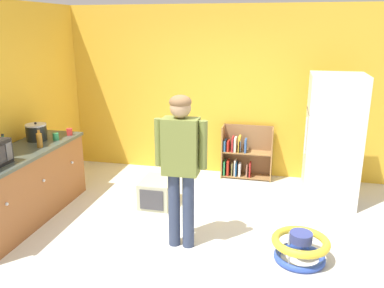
# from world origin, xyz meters

# --- Properties ---
(ground_plane) EXTENTS (12.00, 12.00, 0.00)m
(ground_plane) POSITION_xyz_m (0.00, 0.00, 0.00)
(ground_plane) COLOR silver
(ground_plane) RESTS_ON ground
(back_wall) EXTENTS (5.20, 0.06, 2.70)m
(back_wall) POSITION_xyz_m (0.00, 2.33, 1.35)
(back_wall) COLOR gold
(back_wall) RESTS_ON ground
(left_side_wall) EXTENTS (0.06, 2.99, 2.70)m
(left_side_wall) POSITION_xyz_m (-2.63, 0.80, 1.35)
(left_side_wall) COLOR gold
(left_side_wall) RESTS_ON ground
(kitchen_counter) EXTENTS (0.65, 2.12, 0.90)m
(kitchen_counter) POSITION_xyz_m (-2.20, 0.01, 0.45)
(kitchen_counter) COLOR brown
(kitchen_counter) RESTS_ON ground
(refrigerator) EXTENTS (0.73, 0.68, 1.78)m
(refrigerator) POSITION_xyz_m (1.59, 1.46, 0.89)
(refrigerator) COLOR white
(refrigerator) RESTS_ON ground
(bookshelf) EXTENTS (0.80, 0.28, 0.85)m
(bookshelf) POSITION_xyz_m (0.34, 2.14, 0.37)
(bookshelf) COLOR olive
(bookshelf) RESTS_ON ground
(standing_person) EXTENTS (0.57, 0.23, 1.71)m
(standing_person) POSITION_xyz_m (-0.11, -0.15, 1.04)
(standing_person) COLOR #313C58
(standing_person) RESTS_ON ground
(baby_walker) EXTENTS (0.60, 0.60, 0.32)m
(baby_walker) POSITION_xyz_m (1.18, -0.18, 0.16)
(baby_walker) COLOR #2E4DB8
(baby_walker) RESTS_ON ground
(pet_carrier) EXTENTS (0.42, 0.55, 0.36)m
(pet_carrier) POSITION_xyz_m (-0.69, 0.82, 0.18)
(pet_carrier) COLOR beige
(pet_carrier) RESTS_ON ground
(crock_pot) EXTENTS (0.27, 0.27, 0.25)m
(crock_pot) POSITION_xyz_m (-2.28, 0.54, 1.01)
(crock_pot) COLOR black
(crock_pot) RESTS_ON kitchen_counter
(green_glass_bottle) EXTENTS (0.07, 0.07, 0.25)m
(green_glass_bottle) POSITION_xyz_m (-2.31, -0.08, 1.00)
(green_glass_bottle) COLOR #33753D
(green_glass_bottle) RESTS_ON kitchen_counter
(amber_bottle) EXTENTS (0.07, 0.07, 0.25)m
(amber_bottle) POSITION_xyz_m (-2.05, 0.26, 1.00)
(amber_bottle) COLOR #9E661E
(amber_bottle) RESTS_ON kitchen_counter
(red_cup) EXTENTS (0.08, 0.08, 0.09)m
(red_cup) POSITION_xyz_m (-1.99, 0.87, 0.95)
(red_cup) COLOR red
(red_cup) RESTS_ON kitchen_counter
(green_cup) EXTENTS (0.08, 0.08, 0.09)m
(green_cup) POSITION_xyz_m (-2.04, 0.60, 0.95)
(green_cup) COLOR #2F9252
(green_cup) RESTS_ON kitchen_counter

